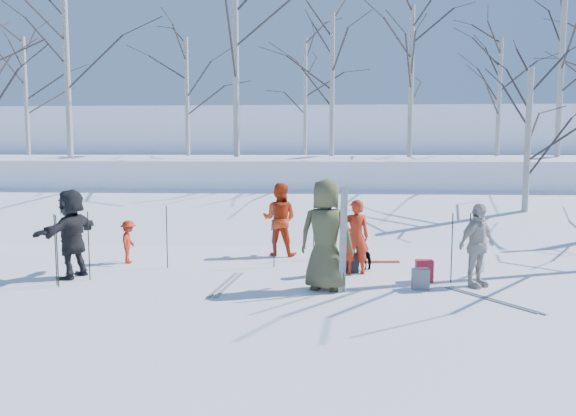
# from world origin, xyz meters

# --- Properties ---
(ground) EXTENTS (120.00, 120.00, 0.00)m
(ground) POSITION_xyz_m (0.00, 0.00, 0.00)
(ground) COLOR white
(ground) RESTS_ON ground
(snow_ramp) EXTENTS (70.00, 9.49, 4.12)m
(snow_ramp) POSITION_xyz_m (0.00, 7.00, 0.15)
(snow_ramp) COLOR white
(snow_ramp) RESTS_ON ground
(snow_plateau) EXTENTS (70.00, 18.00, 2.20)m
(snow_plateau) POSITION_xyz_m (0.00, 17.00, 1.00)
(snow_plateau) COLOR white
(snow_plateau) RESTS_ON ground
(far_hill) EXTENTS (90.00, 30.00, 6.00)m
(far_hill) POSITION_xyz_m (0.00, 38.00, 2.00)
(far_hill) COLOR white
(far_hill) RESTS_ON ground
(skier_olive_center) EXTENTS (1.11, 0.86, 2.01)m
(skier_olive_center) POSITION_xyz_m (0.79, -0.17, 1.00)
(skier_olive_center) COLOR #444429
(skier_olive_center) RESTS_ON ground
(skier_red_north) EXTENTS (0.59, 0.43, 1.52)m
(skier_red_north) POSITION_xyz_m (1.39, 1.15, 0.76)
(skier_red_north) COLOR #B52710
(skier_red_north) RESTS_ON ground
(skier_redor_behind) EXTENTS (0.96, 0.81, 1.73)m
(skier_redor_behind) POSITION_xyz_m (-0.29, 3.00, 0.86)
(skier_redor_behind) COLOR red
(skier_redor_behind) RESTS_ON ground
(skier_red_seated) EXTENTS (0.41, 0.65, 0.96)m
(skier_red_seated) POSITION_xyz_m (-3.57, 1.91, 0.48)
(skier_red_seated) COLOR #B52710
(skier_red_seated) RESTS_ON ground
(skier_cream_east) EXTENTS (0.95, 0.85, 1.55)m
(skier_cream_east) POSITION_xyz_m (3.56, 0.23, 0.78)
(skier_cream_east) COLOR beige
(skier_cream_east) RESTS_ON ground
(skier_grey_west) EXTENTS (0.93, 1.71, 1.76)m
(skier_grey_west) POSITION_xyz_m (-4.20, 0.49, 0.88)
(skier_grey_west) COLOR black
(skier_grey_west) RESTS_ON ground
(dog) EXTENTS (0.52, 0.67, 0.52)m
(dog) POSITION_xyz_m (1.65, 1.70, 0.26)
(dog) COLOR black
(dog) RESTS_ON ground
(upright_ski_left) EXTENTS (0.10, 0.17, 1.90)m
(upright_ski_left) POSITION_xyz_m (1.06, -0.42, 0.95)
(upright_ski_left) COLOR silver
(upright_ski_left) RESTS_ON ground
(upright_ski_right) EXTENTS (0.09, 0.23, 1.89)m
(upright_ski_right) POSITION_xyz_m (1.11, -0.37, 0.95)
(upright_ski_right) COLOR silver
(upright_ski_right) RESTS_ON ground
(ski_pair_b) EXTENTS (0.54, 1.94, 0.02)m
(ski_pair_b) POSITION_xyz_m (1.50, 2.27, 0.01)
(ski_pair_b) COLOR #AA2318
(ski_pair_b) RESTS_ON ground
(ski_pair_c) EXTENTS (1.97, 2.09, 0.02)m
(ski_pair_c) POSITION_xyz_m (3.58, -0.71, 0.01)
(ski_pair_c) COLOR silver
(ski_pair_c) RESTS_ON ground
(ski_pair_d) EXTENTS (0.60, 1.94, 0.02)m
(ski_pair_d) POSITION_xyz_m (-1.06, 0.07, 0.01)
(ski_pair_d) COLOR silver
(ski_pair_d) RESTS_ON ground
(ski_pole_a) EXTENTS (0.02, 0.02, 1.34)m
(ski_pole_a) POSITION_xyz_m (0.53, 2.43, 0.67)
(ski_pole_a) COLOR black
(ski_pole_a) RESTS_ON ground
(ski_pole_b) EXTENTS (0.02, 0.02, 1.34)m
(ski_pole_b) POSITION_xyz_m (-3.78, 0.29, 0.67)
(ski_pole_b) COLOR black
(ski_pole_b) RESTS_ON ground
(ski_pole_c) EXTENTS (0.02, 0.02, 1.34)m
(ski_pole_c) POSITION_xyz_m (0.81, 2.67, 0.67)
(ski_pole_c) COLOR black
(ski_pole_c) RESTS_ON ground
(ski_pole_d) EXTENTS (0.02, 0.02, 1.34)m
(ski_pole_d) POSITION_xyz_m (-0.31, 1.67, 0.67)
(ski_pole_d) COLOR black
(ski_pole_d) RESTS_ON ground
(ski_pole_e) EXTENTS (0.02, 0.02, 1.34)m
(ski_pole_e) POSITION_xyz_m (-4.22, -0.16, 0.67)
(ski_pole_e) COLOR black
(ski_pole_e) RESTS_ON ground
(ski_pole_f) EXTENTS (0.02, 0.02, 1.34)m
(ski_pole_f) POSITION_xyz_m (3.50, 0.50, 0.67)
(ski_pole_f) COLOR black
(ski_pole_f) RESTS_ON ground
(ski_pole_g) EXTENTS (0.02, 0.02, 1.34)m
(ski_pole_g) POSITION_xyz_m (3.17, 0.52, 0.67)
(ski_pole_g) COLOR black
(ski_pole_g) RESTS_ON ground
(ski_pole_h) EXTENTS (0.02, 0.02, 1.34)m
(ski_pole_h) POSITION_xyz_m (-4.12, -0.30, 0.67)
(ski_pole_h) COLOR black
(ski_pole_h) RESTS_ON ground
(ski_pole_i) EXTENTS (0.02, 0.02, 1.34)m
(ski_pole_i) POSITION_xyz_m (-2.57, 1.43, 0.67)
(ski_pole_i) COLOR black
(ski_pole_i) RESTS_ON ground
(backpack_red) EXTENTS (0.32, 0.22, 0.42)m
(backpack_red) POSITION_xyz_m (2.67, 0.56, 0.21)
(backpack_red) COLOR #B51B2C
(backpack_red) RESTS_ON ground
(backpack_grey) EXTENTS (0.30, 0.20, 0.38)m
(backpack_grey) POSITION_xyz_m (2.50, -0.04, 0.19)
(backpack_grey) COLOR slate
(backpack_grey) RESTS_ON ground
(backpack_dark) EXTENTS (0.34, 0.24, 0.40)m
(backpack_dark) POSITION_xyz_m (1.30, 1.27, 0.20)
(backpack_dark) COLOR black
(backpack_dark) RESTS_ON ground
(birch_plateau_a) EXTENTS (5.32, 5.32, 6.74)m
(birch_plateau_a) POSITION_xyz_m (9.41, 11.39, 5.57)
(birch_plateau_a) COLOR silver
(birch_plateau_a) RESTS_ON snow_plateau
(birch_plateau_b) EXTENTS (3.92, 3.92, 4.74)m
(birch_plateau_b) POSITION_xyz_m (-4.81, 12.72, 4.57)
(birch_plateau_b) COLOR silver
(birch_plateau_b) RESTS_ON snow_plateau
(birch_plateau_c) EXTENTS (3.86, 3.86, 4.66)m
(birch_plateau_c) POSITION_xyz_m (7.72, 13.01, 4.53)
(birch_plateau_c) COLOR silver
(birch_plateau_c) RESTS_ON snow_plateau
(birch_plateau_d) EXTENTS (5.56, 5.56, 7.09)m
(birch_plateau_d) POSITION_xyz_m (-8.63, 10.24, 5.75)
(birch_plateau_d) COLOR silver
(birch_plateau_d) RESTS_ON snow_plateau
(birch_plateau_e) EXTENTS (4.34, 4.34, 5.34)m
(birch_plateau_e) POSITION_xyz_m (1.05, 11.56, 4.87)
(birch_plateau_e) COLOR silver
(birch_plateau_e) RESTS_ON snow_plateau
(birch_plateau_f) EXTENTS (4.19, 4.19, 5.13)m
(birch_plateau_f) POSITION_xyz_m (-12.31, 14.09, 4.76)
(birch_plateau_f) COLOR silver
(birch_plateau_f) RESTS_ON snow_plateau
(birch_plateau_h) EXTENTS (4.40, 4.40, 5.43)m
(birch_plateau_h) POSITION_xyz_m (-0.12, 16.73, 4.91)
(birch_plateau_h) COLOR silver
(birch_plateau_h) RESTS_ON snow_plateau
(birch_plateau_i) EXTENTS (4.37, 4.37, 5.38)m
(birch_plateau_i) POSITION_xyz_m (3.87, 10.64, 4.89)
(birch_plateau_i) COLOR silver
(birch_plateau_i) RESTS_ON snow_plateau
(birch_plateau_j) EXTENTS (6.19, 6.19, 7.99)m
(birch_plateau_j) POSITION_xyz_m (-2.47, 10.62, 6.20)
(birch_plateau_j) COLOR silver
(birch_plateau_j) RESTS_ON snow_plateau
(birch_edge_e) EXTENTS (3.96, 3.96, 4.80)m
(birch_edge_e) POSITION_xyz_m (6.59, 6.45, 2.40)
(birch_edge_e) COLOR silver
(birch_edge_e) RESTS_ON ground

